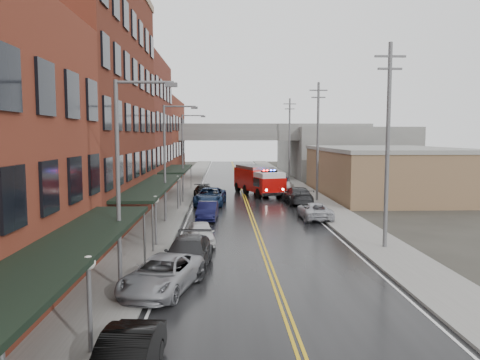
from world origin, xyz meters
name	(u,v)px	position (x,y,z in m)	size (l,w,h in m)	color
road	(249,210)	(0.00, 30.00, 0.01)	(11.00, 160.00, 0.02)	black
sidewalk_left	(168,210)	(-7.30, 30.00, 0.07)	(3.00, 160.00, 0.15)	slate
sidewalk_right	(329,209)	(7.30, 30.00, 0.07)	(3.00, 160.00, 0.15)	slate
curb_left	(186,209)	(-5.65, 30.00, 0.07)	(0.30, 160.00, 0.15)	gray
curb_right	(311,209)	(5.65, 30.00, 0.07)	(0.30, 160.00, 0.15)	gray
brick_building_b	(72,104)	(-13.30, 23.00, 9.00)	(9.00, 20.00, 18.00)	#5E2818
brick_building_c	(124,128)	(-13.30, 40.50, 7.50)	(9.00, 15.00, 15.00)	maroon
brick_building_far	(149,140)	(-13.30, 58.00, 6.00)	(9.00, 20.00, 12.00)	maroon
tan_building	(386,173)	(16.00, 40.00, 2.50)	(14.00, 22.00, 5.00)	brown
right_far_block	(338,151)	(18.00, 70.00, 4.00)	(18.00, 30.00, 8.00)	slate
awning_0	(73,245)	(-7.49, 4.00, 2.99)	(2.60, 16.00, 3.09)	black
awning_1	(154,186)	(-7.49, 23.00, 2.99)	(2.60, 18.00, 3.09)	black
awning_2	(177,169)	(-7.49, 40.50, 2.99)	(2.60, 13.00, 3.09)	black
globe_lamp_0	(89,282)	(-6.40, 2.00, 2.31)	(0.44, 0.44, 3.12)	#59595B
globe_lamp_1	(156,209)	(-6.40, 16.00, 2.31)	(0.44, 0.44, 3.12)	#59595B
globe_lamp_2	(178,185)	(-6.40, 30.00, 2.31)	(0.44, 0.44, 3.12)	#59595B
street_lamp_0	(124,171)	(-6.55, 8.00, 5.19)	(2.64, 0.22, 9.00)	#59595B
street_lamp_1	(168,156)	(-6.55, 24.00, 5.19)	(2.64, 0.22, 9.00)	#59595B
street_lamp_2	(185,149)	(-6.55, 40.00, 5.19)	(2.64, 0.22, 9.00)	#59595B
utility_pole_0	(388,142)	(7.20, 15.00, 6.31)	(1.80, 0.24, 12.00)	#59595B
utility_pole_1	(318,140)	(7.20, 35.00, 6.31)	(1.80, 0.24, 12.00)	#59595B
utility_pole_2	(289,138)	(7.20, 55.00, 6.31)	(1.80, 0.24, 12.00)	#59595B
overpass	(238,140)	(0.00, 62.00, 5.99)	(40.00, 10.00, 7.50)	slate
fire_truck	(259,179)	(1.71, 40.79, 1.75)	(5.58, 9.29, 3.23)	#B60B08
parked_car_left_1	(126,359)	(-5.00, 0.38, 0.68)	(1.45, 4.15, 1.37)	black
parked_car_left_2	(162,274)	(-5.00, 7.95, 0.74)	(2.44, 5.30, 1.47)	#919298
parked_car_left_3	(188,254)	(-4.14, 11.30, 0.78)	(2.19, 5.38, 1.56)	#272729
parked_car_left_4	(201,233)	(-3.74, 16.80, 0.67)	(1.59, 3.96, 1.35)	silver
parked_car_left_5	(207,211)	(-3.60, 25.12, 0.71)	(1.51, 4.33, 1.43)	#0E0F33
parked_car_left_6	(210,196)	(-3.60, 33.18, 0.83)	(2.76, 5.98, 1.66)	#132649
parked_car_left_7	(204,192)	(-4.34, 37.43, 0.72)	(2.01, 4.94, 1.43)	black
parked_car_right_0	(315,211)	(5.00, 25.05, 0.68)	(2.27, 4.93, 1.37)	#AEAFB6
parked_car_right_1	(297,195)	(5.00, 33.75, 0.84)	(2.35, 5.78, 1.68)	#29292B
parked_car_right_2	(285,187)	(4.88, 41.80, 0.79)	(1.87, 4.65, 1.58)	white
parked_car_right_3	(276,179)	(5.00, 51.96, 0.76)	(1.62, 4.64, 1.53)	black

